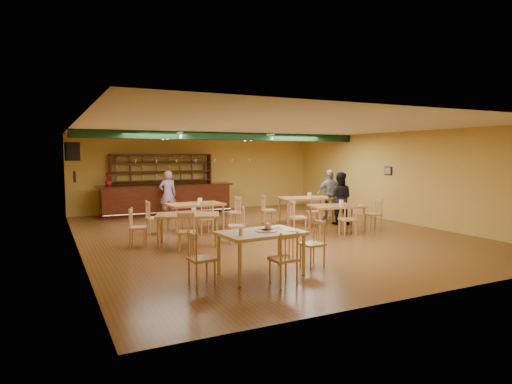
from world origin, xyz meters
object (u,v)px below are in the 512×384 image
dining_table_a (195,217)px  dining_table_c (188,229)px  dining_table_d (336,218)px  patron_right_a (340,198)px  dining_table_b (305,210)px  patron_bar (168,194)px  bar_counter (167,200)px  near_table (261,253)px

dining_table_a → dining_table_c: (-0.83, -1.94, -0.01)m
dining_table_d → patron_right_a: 1.39m
dining_table_b → dining_table_d: bearing=-81.4°
patron_bar → dining_table_c: bearing=81.7°
patron_bar → patron_right_a: (4.63, -3.85, 0.00)m
bar_counter → near_table: bar_counter is taller
patron_right_a → dining_table_b: bearing=-4.2°
patron_right_a → patron_bar: bearing=1.1°
dining_table_b → near_table: dining_table_b is taller
dining_table_d → near_table: 5.22m
dining_table_a → patron_bar: (-0.08, 2.88, 0.44)m
dining_table_c → near_table: (0.42, -3.25, 0.02)m
bar_counter → dining_table_c: bearing=-99.3°
dining_table_d → patron_right_a: patron_right_a is taller
dining_table_a → bar_counter: bearing=85.6°
bar_counter → patron_right_a: 6.47m
dining_table_a → near_table: size_ratio=1.05×
dining_table_c → patron_bar: size_ratio=0.92×
dining_table_b → patron_right_a: size_ratio=0.99×
dining_table_b → patron_bar: patron_bar is taller
dining_table_c → patron_bar: (0.75, 4.82, 0.46)m
dining_table_c → patron_bar: bearing=100.9°
bar_counter → near_table: size_ratio=3.29×
bar_counter → patron_bar: 0.89m
patron_right_a → dining_table_a: bearing=28.7°
dining_table_b → near_table: (-4.16, -5.01, -0.01)m
dining_table_b → dining_table_d: 1.80m
bar_counter → dining_table_b: bar_counter is taller
dining_table_a → patron_bar: 2.91m
dining_table_b → patron_right_a: patron_right_a is taller
dining_table_c → dining_table_d: (4.53, -0.03, -0.00)m
dining_table_a → patron_right_a: bearing=-15.0°
patron_bar → bar_counter: bearing=-101.3°
dining_table_a → patron_right_a: 4.68m
near_table → patron_bar: 8.08m
dining_table_b → patron_bar: bearing=151.8°
near_table → patron_right_a: 6.52m
bar_counter → dining_table_c: 5.72m
dining_table_b → near_table: bearing=-119.4°
dining_table_c → patron_right_a: (5.39, 0.97, 0.46)m
bar_counter → patron_right_a: bearing=-46.4°
dining_table_c → near_table: 3.27m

